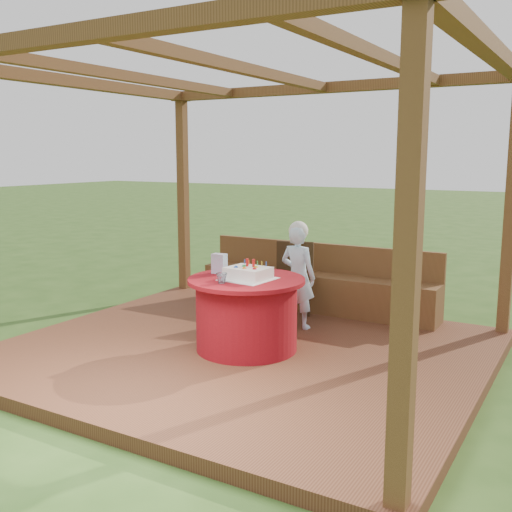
{
  "coord_description": "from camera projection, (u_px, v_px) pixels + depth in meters",
  "views": [
    {
      "loc": [
        2.97,
        -4.84,
        2.0
      ],
      "look_at": [
        0.0,
        0.25,
        1.0
      ],
      "focal_mm": 42.0,
      "sensor_mm": 36.0,
      "label": 1
    }
  ],
  "objects": [
    {
      "name": "ground",
      "position": [
        243.0,
        359.0,
        5.93
      ],
      "size": [
        60.0,
        60.0,
        0.0
      ],
      "primitive_type": "plane",
      "color": "#2D4D19",
      "rests_on": "ground"
    },
    {
      "name": "table",
      "position": [
        247.0,
        313.0,
        5.8
      ],
      "size": [
        1.13,
        1.13,
        0.71
      ],
      "color": "maroon",
      "rests_on": "deck"
    },
    {
      "name": "bench",
      "position": [
        316.0,
        288.0,
        7.33
      ],
      "size": [
        3.0,
        0.42,
        0.8
      ],
      "color": "brown",
      "rests_on": "deck"
    },
    {
      "name": "drinking_glass",
      "position": [
        222.0,
        278.0,
        5.51
      ],
      "size": [
        0.12,
        0.12,
        0.1
      ],
      "primitive_type": "imported",
      "rotation": [
        0.0,
        0.0,
        0.18
      ],
      "color": "white",
      "rests_on": "table"
    },
    {
      "name": "elderly_woman",
      "position": [
        298.0,
        274.0,
        6.51
      ],
      "size": [
        0.43,
        0.3,
        1.18
      ],
      "color": "#ABDFFF",
      "rests_on": "deck"
    },
    {
      "name": "birthday_cake",
      "position": [
        248.0,
        273.0,
        5.68
      ],
      "size": [
        0.48,
        0.48,
        0.19
      ],
      "color": "white",
      "rests_on": "table"
    },
    {
      "name": "deck",
      "position": [
        243.0,
        353.0,
        5.92
      ],
      "size": [
        4.5,
        4.0,
        0.12
      ],
      "primitive_type": "cube",
      "color": "brown",
      "rests_on": "ground"
    },
    {
      "name": "gift_bag",
      "position": [
        219.0,
        264.0,
        5.96
      ],
      "size": [
        0.14,
        0.09,
        0.2
      ],
      "primitive_type": "cube",
      "rotation": [
        0.0,
        0.0,
        0.03
      ],
      "color": "#E192C3",
      "rests_on": "table"
    },
    {
      "name": "pergola",
      "position": [
        242.0,
        110.0,
        5.53
      ],
      "size": [
        4.5,
        4.0,
        2.72
      ],
      "color": "brown",
      "rests_on": "deck"
    },
    {
      "name": "chair",
      "position": [
        293.0,
        276.0,
        6.91
      ],
      "size": [
        0.54,
        0.54,
        0.88
      ],
      "color": "#322110",
      "rests_on": "deck"
    }
  ]
}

